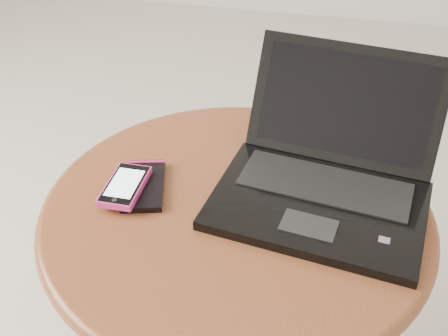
# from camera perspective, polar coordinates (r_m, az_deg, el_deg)

# --- Properties ---
(table) EXTENTS (0.62, 0.62, 0.49)m
(table) POSITION_cam_1_polar(r_m,az_deg,el_deg) (0.97, 1.15, -8.43)
(table) COLOR #5C3214
(table) RESTS_ON ground
(laptop) EXTENTS (0.36, 0.36, 0.19)m
(laptop) POSITION_cam_1_polar(r_m,az_deg,el_deg) (0.92, 10.18, -0.66)
(laptop) COLOR black
(laptop) RESTS_ON table
(phone_black) EXTENTS (0.10, 0.14, 0.01)m
(phone_black) POSITION_cam_1_polar(r_m,az_deg,el_deg) (0.94, -8.02, -1.70)
(phone_black) COLOR black
(phone_black) RESTS_ON table
(phone_pink) EXTENTS (0.06, 0.11, 0.01)m
(phone_pink) POSITION_cam_1_polar(r_m,az_deg,el_deg) (0.93, -9.86, -1.77)
(phone_pink) COLOR #D13086
(phone_pink) RESTS_ON phone_black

